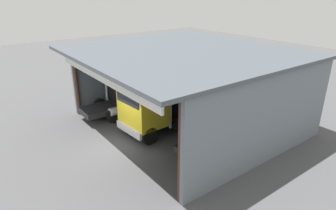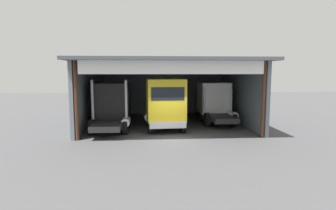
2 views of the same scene
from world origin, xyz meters
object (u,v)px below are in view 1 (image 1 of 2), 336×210
object	(u,v)px
truck_white_center_left_bay	(232,120)
oil_drum	(256,110)
truck_yellow_yard_outside	(147,105)
truck_black_left_bay	(126,89)
tool_cart	(229,104)

from	to	relation	value
truck_white_center_left_bay	oil_drum	world-z (taller)	truck_white_center_left_bay
truck_white_center_left_bay	truck_yellow_yard_outside	bearing A→B (deg)	-148.77
oil_drum	truck_yellow_yard_outside	bearing A→B (deg)	-106.48
truck_black_left_bay	tool_cart	size ratio (longest dim) A/B	4.96
truck_black_left_bay	oil_drum	world-z (taller)	truck_black_left_bay
oil_drum	tool_cart	bearing A→B (deg)	-155.12
truck_yellow_yard_outside	oil_drum	xyz separation A→B (m)	(2.27, 7.68, -1.43)
truck_yellow_yard_outside	truck_black_left_bay	bearing A→B (deg)	-13.58
truck_yellow_yard_outside	oil_drum	size ratio (longest dim) A/B	5.79
truck_black_left_bay	truck_yellow_yard_outside	size ratio (longest dim) A/B	0.94
oil_drum	tool_cart	world-z (taller)	tool_cart
tool_cart	truck_black_left_bay	bearing A→B (deg)	-124.55
truck_white_center_left_bay	tool_cart	xyz separation A→B (m)	(-3.73, 4.06, -1.22)
oil_drum	tool_cart	size ratio (longest dim) A/B	0.91
truck_white_center_left_bay	tool_cart	distance (m)	5.64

